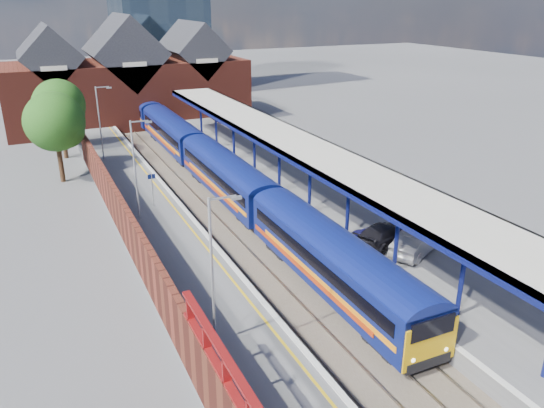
% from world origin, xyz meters
% --- Properties ---
extents(ground, '(240.00, 240.00, 0.00)m').
position_xyz_m(ground, '(0.00, 30.00, 0.00)').
color(ground, '#5B5B5E').
rests_on(ground, ground).
extents(ballast_bed, '(6.00, 76.00, 0.06)m').
position_xyz_m(ballast_bed, '(0.00, 20.00, 0.03)').
color(ballast_bed, '#473D33').
rests_on(ballast_bed, ground).
extents(rails, '(4.51, 76.00, 0.14)m').
position_xyz_m(rails, '(0.00, 20.00, 0.12)').
color(rails, slate).
rests_on(rails, ground).
extents(left_platform, '(5.00, 76.00, 1.00)m').
position_xyz_m(left_platform, '(-5.50, 20.00, 0.50)').
color(left_platform, '#565659').
rests_on(left_platform, ground).
extents(right_platform, '(6.00, 76.00, 1.00)m').
position_xyz_m(right_platform, '(6.00, 20.00, 0.50)').
color(right_platform, '#565659').
rests_on(right_platform, ground).
extents(coping_left, '(0.30, 76.00, 0.05)m').
position_xyz_m(coping_left, '(-3.15, 20.00, 1.02)').
color(coping_left, silver).
rests_on(coping_left, left_platform).
extents(coping_right, '(0.30, 76.00, 0.05)m').
position_xyz_m(coping_right, '(3.15, 20.00, 1.02)').
color(coping_right, silver).
rests_on(coping_right, right_platform).
extents(yellow_line, '(0.14, 76.00, 0.01)m').
position_xyz_m(yellow_line, '(-3.75, 20.00, 1.01)').
color(yellow_line, yellow).
rests_on(yellow_line, left_platform).
extents(train, '(2.91, 65.92, 3.45)m').
position_xyz_m(train, '(1.49, 33.75, 2.12)').
color(train, navy).
rests_on(train, ground).
extents(canopy, '(4.50, 52.00, 4.48)m').
position_xyz_m(canopy, '(5.48, 21.95, 5.25)').
color(canopy, navy).
rests_on(canopy, right_platform).
extents(lamp_post_b, '(1.48, 0.18, 7.00)m').
position_xyz_m(lamp_post_b, '(-6.36, 6.00, 4.99)').
color(lamp_post_b, '#A5A8AA').
rests_on(lamp_post_b, left_platform).
extents(lamp_post_c, '(1.48, 0.18, 7.00)m').
position_xyz_m(lamp_post_c, '(-6.36, 22.00, 4.99)').
color(lamp_post_c, '#A5A8AA').
rests_on(lamp_post_c, left_platform).
extents(lamp_post_d, '(1.48, 0.18, 7.00)m').
position_xyz_m(lamp_post_d, '(-6.36, 38.00, 4.99)').
color(lamp_post_d, '#A5A8AA').
rests_on(lamp_post_d, left_platform).
extents(platform_sign, '(0.55, 0.08, 2.50)m').
position_xyz_m(platform_sign, '(-5.00, 24.00, 2.69)').
color(platform_sign, '#A5A8AA').
rests_on(platform_sign, left_platform).
extents(brick_wall, '(0.35, 50.00, 3.86)m').
position_xyz_m(brick_wall, '(-8.10, 13.54, 2.45)').
color(brick_wall, maroon).
rests_on(brick_wall, left_platform).
extents(station_building, '(30.00, 12.12, 13.78)m').
position_xyz_m(station_building, '(0.00, 58.00, 5.45)').
color(station_building, maroon).
rests_on(station_building, ground).
extents(tree_near, '(5.20, 5.20, 8.10)m').
position_xyz_m(tree_near, '(-10.35, 35.91, 5.35)').
color(tree_near, '#382314').
rests_on(tree_near, ground).
extents(tree_far, '(5.20, 5.20, 8.10)m').
position_xyz_m(tree_far, '(-9.35, 43.91, 5.35)').
color(tree_far, '#382314').
rests_on(tree_far, ground).
extents(parked_car_silver, '(4.83, 3.42, 1.51)m').
position_xyz_m(parked_car_silver, '(7.69, 9.30, 1.76)').
color(parked_car_silver, '#9D9EA2').
rests_on(parked_car_silver, right_platform).
extents(parked_car_dark, '(5.16, 3.58, 1.39)m').
position_xyz_m(parked_car_dark, '(6.54, 11.15, 1.69)').
color(parked_car_dark, black).
rests_on(parked_car_dark, right_platform).
extents(parked_car_blue, '(3.94, 1.82, 1.09)m').
position_xyz_m(parked_car_blue, '(6.66, 11.44, 1.55)').
color(parked_car_blue, navy).
rests_on(parked_car_blue, right_platform).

